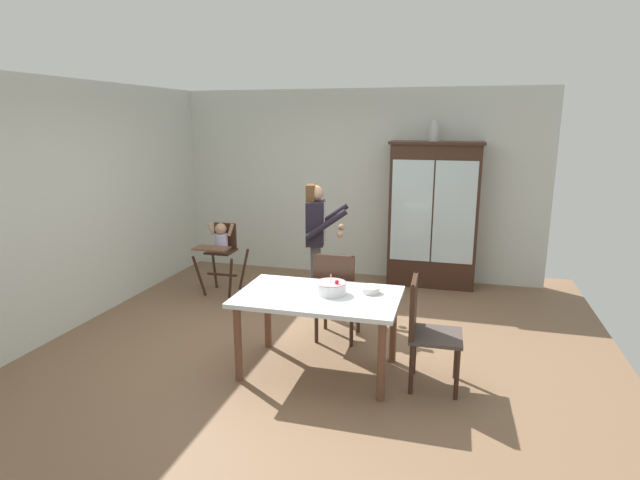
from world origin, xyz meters
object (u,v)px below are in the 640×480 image
(serving_bowl, at_px, (370,290))
(birthday_cake, at_px, (331,288))
(adult_person, at_px, (316,232))
(dining_table, at_px, (318,305))
(dining_chair_right_end, at_px, (424,325))
(china_cabinet, at_px, (433,215))
(high_chair_with_toddler, at_px, (221,245))
(ceramic_vase, at_px, (434,132))
(dining_chair_far_side, at_px, (336,291))

(serving_bowl, bearing_deg, birthday_cake, -160.07)
(adult_person, bearing_deg, serving_bowl, -157.21)
(adult_person, relative_size, dining_table, 1.06)
(dining_table, height_order, dining_chair_right_end, dining_chair_right_end)
(china_cabinet, height_order, adult_person, china_cabinet)
(adult_person, relative_size, birthday_cake, 5.47)
(birthday_cake, bearing_deg, serving_bowl, 19.93)
(china_cabinet, bearing_deg, high_chair_with_toddler, -157.82)
(high_chair_with_toddler, bearing_deg, adult_person, -11.46)
(high_chair_with_toddler, height_order, birthday_cake, high_chair_with_toddler)
(high_chair_with_toddler, bearing_deg, china_cabinet, 21.19)
(dining_chair_right_end, bearing_deg, high_chair_with_toddler, 55.72)
(serving_bowl, bearing_deg, ceramic_vase, 82.34)
(high_chair_with_toddler, xyz_separation_m, dining_chair_right_end, (2.77, -1.79, -0.10))
(dining_chair_far_side, bearing_deg, serving_bowl, 131.40)
(ceramic_vase, bearing_deg, birthday_cake, -103.86)
(birthday_cake, bearing_deg, dining_chair_far_side, 99.22)
(china_cabinet, bearing_deg, serving_bowl, -98.62)
(dining_table, relative_size, dining_chair_far_side, 1.51)
(adult_person, height_order, birthday_cake, adult_person)
(ceramic_vase, relative_size, birthday_cake, 0.96)
(adult_person, height_order, dining_chair_right_end, adult_person)
(china_cabinet, height_order, dining_table, china_cabinet)
(adult_person, bearing_deg, ceramic_vase, -53.11)
(china_cabinet, height_order, birthday_cake, china_cabinet)
(dining_table, xyz_separation_m, serving_bowl, (0.43, 0.18, 0.12))
(china_cabinet, height_order, dining_chair_far_side, china_cabinet)
(serving_bowl, bearing_deg, dining_chair_right_end, -19.86)
(adult_person, bearing_deg, birthday_cake, -169.88)
(birthday_cake, distance_m, dining_chair_far_side, 0.66)
(china_cabinet, xyz_separation_m, dining_chair_far_side, (-0.84, -2.20, -0.45))
(high_chair_with_toddler, distance_m, serving_bowl, 2.77)
(ceramic_vase, height_order, dining_table, ceramic_vase)
(serving_bowl, height_order, dining_chair_right_end, dining_chair_right_end)
(dining_chair_far_side, relative_size, dining_chair_right_end, 1.00)
(high_chair_with_toddler, relative_size, dining_chair_right_end, 0.99)
(serving_bowl, relative_size, dining_chair_far_side, 0.19)
(china_cabinet, bearing_deg, ceramic_vase, 175.29)
(high_chair_with_toddler, relative_size, dining_table, 0.66)
(ceramic_vase, xyz_separation_m, high_chair_with_toddler, (-2.62, -1.09, -1.45))
(china_cabinet, relative_size, ceramic_vase, 7.37)
(high_chair_with_toddler, xyz_separation_m, adult_person, (1.38, -0.25, 0.31))
(ceramic_vase, relative_size, dining_chair_far_side, 0.28)
(china_cabinet, bearing_deg, birthday_cake, -104.75)
(birthday_cake, bearing_deg, china_cabinet, 75.25)
(adult_person, relative_size, dining_chair_far_side, 1.59)
(high_chair_with_toddler, distance_m, adult_person, 1.44)
(china_cabinet, distance_m, ceramic_vase, 1.11)
(dining_chair_right_end, bearing_deg, birthday_cake, 84.34)
(high_chair_with_toddler, height_order, dining_table, high_chair_with_toddler)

